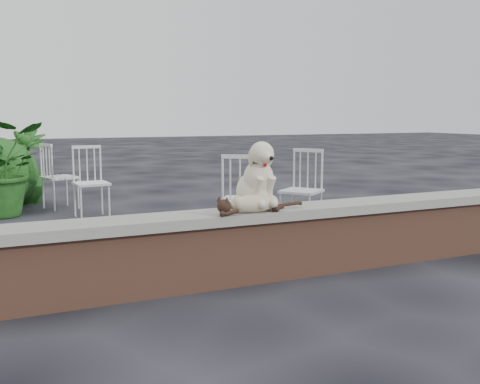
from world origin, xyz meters
name	(u,v)px	position (x,y,z in m)	size (l,w,h in m)	color
ground	(262,278)	(0.00, 0.00, 0.00)	(60.00, 60.00, 0.00)	black
brick_wall	(262,249)	(0.00, 0.00, 0.25)	(6.00, 0.30, 0.50)	brown
capstone	(262,214)	(0.00, 0.00, 0.54)	(6.20, 0.40, 0.08)	slate
dog	(254,175)	(-0.06, 0.03, 0.86)	(0.37, 0.48, 0.56)	beige
cat	(254,202)	(-0.14, -0.12, 0.66)	(0.94, 0.23, 0.16)	#C3B38B
chair_c	(243,198)	(0.42, 1.29, 0.47)	(0.56, 0.56, 0.94)	white
chair_b	(91,182)	(-0.78, 3.38, 0.47)	(0.56, 0.56, 0.94)	white
chair_e	(60,176)	(-1.06, 4.31, 0.47)	(0.56, 0.56, 0.94)	white
chair_d	(301,190)	(1.33, 1.61, 0.47)	(0.56, 0.56, 0.94)	white
potted_plant_a	(2,169)	(-1.83, 4.00, 0.63)	(1.13, 0.98, 1.26)	#164012
potted_plant_b	(25,167)	(-1.48, 5.06, 0.56)	(0.63, 0.63, 1.12)	#164012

